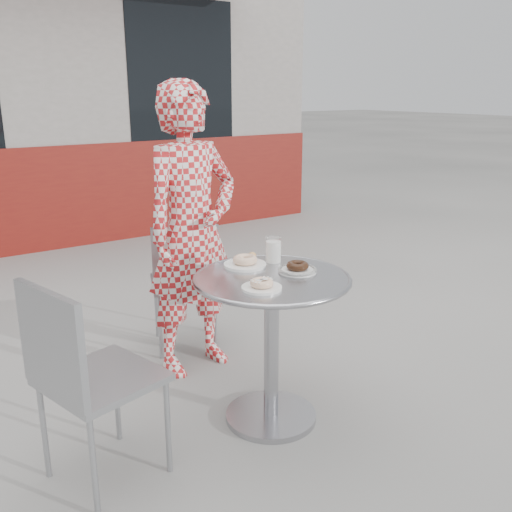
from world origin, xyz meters
TOP-DOWN VIEW (x-y plane):
  - ground at (0.00, 0.00)m, footprint 60.00×60.00m
  - storefront at (-0.00, 5.56)m, footprint 6.02×4.55m
  - bistro_table at (-0.04, -0.03)m, footprint 0.71×0.71m
  - chair_far at (-0.00, 0.93)m, footprint 0.49×0.49m
  - chair_left at (-0.84, 0.01)m, footprint 0.50×0.49m
  - seated_person at (-0.07, 0.67)m, footprint 0.62×0.46m
  - plate_far at (-0.06, 0.17)m, footprint 0.20×0.20m
  - plate_near at (-0.18, -0.14)m, footprint 0.17×0.17m
  - plate_checker at (0.09, -0.04)m, footprint 0.18×0.18m
  - milk_cup at (0.09, 0.15)m, footprint 0.08×0.08m

SIDE VIEW (x-z plane):
  - ground at x=0.00m, z-range 0.00..0.00m
  - chair_far at x=0.00m, z-range -0.15..0.64m
  - chair_left at x=-0.84m, z-range -0.16..0.69m
  - bistro_table at x=-0.04m, z-range 0.18..0.90m
  - plate_checker at x=0.09m, z-range 0.71..0.75m
  - plate_near at x=-0.18m, z-range 0.71..0.76m
  - plate_far at x=-0.06m, z-range 0.71..0.76m
  - milk_cup at x=0.09m, z-range 0.71..0.84m
  - seated_person at x=-0.07m, z-range 0.00..1.57m
  - storefront at x=0.00m, z-range -0.01..2.99m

